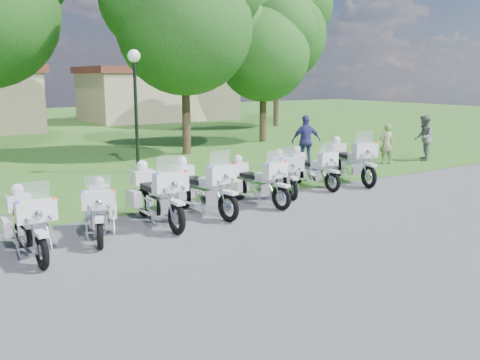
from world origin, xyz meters
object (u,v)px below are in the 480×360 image
lamp_post (135,81)px  motorcycle_7 (349,160)px  motorcycle_0 (28,222)px  motorcycle_6 (311,167)px  motorcycle_5 (285,173)px  bystander_b (423,138)px  motorcycle_4 (256,180)px  motorcycle_1 (100,209)px  motorcycle_3 (201,186)px  bystander_a (386,144)px  motorcycle_2 (156,194)px  bystander_c (306,141)px

lamp_post → motorcycle_7: bearing=-46.7°
motorcycle_0 → motorcycle_6: size_ratio=1.05×
motorcycle_5 → bystander_b: 8.74m
lamp_post → motorcycle_4: bearing=-82.6°
motorcycle_0 → motorcycle_1: 1.61m
motorcycle_1 → motorcycle_4: (4.49, 0.65, 0.03)m
motorcycle_7 → motorcycle_3: bearing=19.6°
motorcycle_1 → bystander_a: bearing=-146.0°
motorcycle_6 → lamp_post: (-3.50, 5.34, 2.61)m
motorcycle_3 → bystander_a: (9.81, 2.81, 0.09)m
motorcycle_2 → motorcycle_4: 3.08m
motorcycle_3 → motorcycle_6: bearing=-176.8°
motorcycle_3 → motorcycle_6: motorcycle_3 is taller
motorcycle_0 → motorcycle_6: 8.96m
lamp_post → bystander_a: size_ratio=2.73×
motorcycle_3 → motorcycle_5: size_ratio=1.19×
motorcycle_7 → bystander_c: bearing=-92.8°
motorcycle_6 → bystander_b: size_ratio=1.19×
motorcycle_4 → motorcycle_7: bearing=-178.2°
motorcycle_5 → bystander_a: bearing=-140.0°
lamp_post → bystander_c: lamp_post is taller
motorcycle_7 → bystander_c: size_ratio=1.31×
motorcycle_4 → motorcycle_6: motorcycle_4 is taller
bystander_b → motorcycle_0: bearing=-24.6°
motorcycle_0 → motorcycle_4: motorcycle_0 is taller
motorcycle_3 → motorcycle_4: 1.75m
motorcycle_1 → motorcycle_3: (2.75, 0.53, 0.09)m
motorcycle_3 → bystander_c: 7.84m
bystander_a → bystander_c: bearing=-1.4°
motorcycle_7 → motorcycle_5: bearing=15.2°
motorcycle_2 → motorcycle_1: bearing=11.9°
motorcycle_3 → motorcycle_7: bearing=179.5°
motorcycle_4 → bystander_b: bearing=-175.4°
motorcycle_1 → motorcycle_5: size_ratio=1.00×
motorcycle_4 → bystander_b: bystander_b is taller
motorcycle_2 → lamp_post: bearing=-108.7°
motorcycle_2 → motorcycle_5: size_ratio=1.21×
lamp_post → bystander_a: 9.85m
motorcycle_0 → motorcycle_3: motorcycle_3 is taller
lamp_post → bystander_a: bearing=-21.8°
motorcycle_5 → motorcycle_7: motorcycle_7 is taller
motorcycle_1 → lamp_post: size_ratio=0.48×
motorcycle_6 → bystander_c: 3.78m
motorcycle_5 → bystander_b: size_ratio=1.13×
bystander_b → motorcycle_6: bearing=-24.8°
motorcycle_1 → lamp_post: (3.69, 6.88, 2.62)m
motorcycle_5 → bystander_c: bystander_c is taller
motorcycle_0 → bystander_a: 14.60m
motorcycle_0 → motorcycle_6: bearing=-168.5°
motorcycle_6 → bystander_a: bearing=-164.6°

